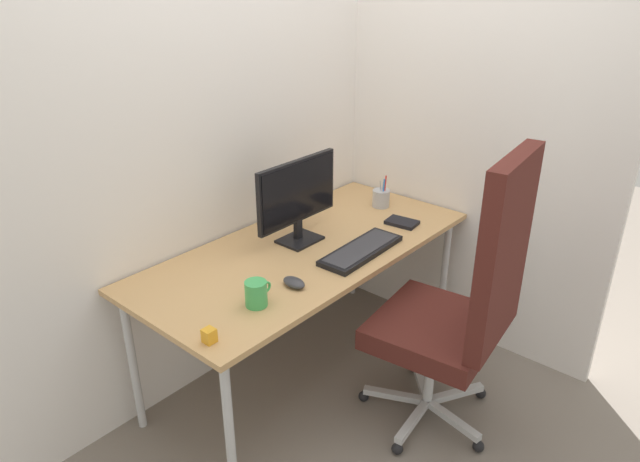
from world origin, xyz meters
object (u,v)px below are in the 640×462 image
pen_holder (381,198)px  mouse (294,283)px  notebook (402,222)px  keyboard (361,250)px  coffee_mug (256,294)px  desk_clamp_accessory (209,336)px  office_chair (465,299)px  monitor (298,196)px

pen_holder → mouse: bearing=-166.1°
pen_holder → notebook: 0.25m
mouse → notebook: mouse is taller
keyboard → coffee_mug: 0.61m
mouse → pen_holder: pen_holder is taller
keyboard → desk_clamp_accessory: bearing=-179.0°
office_chair → notebook: office_chair is taller
office_chair → notebook: 0.65m
monitor → desk_clamp_accessory: size_ratio=9.42×
desk_clamp_accessory → notebook: bearing=2.3°
keyboard → notebook: bearing=5.4°
office_chair → mouse: bearing=130.3°
mouse → notebook: bearing=4.9°
office_chair → monitor: size_ratio=2.66×
office_chair → coffee_mug: bearing=140.1°
keyboard → desk_clamp_accessory: (-0.88, -0.01, 0.01)m
keyboard → desk_clamp_accessory: 0.88m
office_chair → mouse: 0.70m
office_chair → monitor: 0.86m
notebook → desk_clamp_accessory: bearing=175.0°
coffee_mug → desk_clamp_accessory: bearing=-169.6°
office_chair → notebook: bearing=57.3°
pen_holder → coffee_mug: size_ratio=1.45×
coffee_mug → desk_clamp_accessory: 0.27m
coffee_mug → notebook: bearing=0.1°
keyboard → pen_holder: pen_holder is taller
monitor → mouse: bearing=-139.5°
monitor → pen_holder: monitor is taller
office_chair → mouse: (-0.45, 0.53, 0.07)m
mouse → coffee_mug: bearing=-179.1°
coffee_mug → desk_clamp_accessory: (-0.27, -0.05, -0.03)m
monitor → pen_holder: size_ratio=2.78×
keyboard → pen_holder: size_ratio=2.63×
office_chair → pen_holder: size_ratio=7.38×
mouse → monitor: bearing=44.5°
monitor → mouse: size_ratio=4.52×
monitor → keyboard: size_ratio=1.06×
office_chair → keyboard: size_ratio=2.81×
office_chair → desk_clamp_accessory: 1.04m
pen_holder → desk_clamp_accessory: (-1.38, -0.27, -0.02)m
keyboard → mouse: 0.41m
mouse → coffee_mug: coffee_mug is taller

